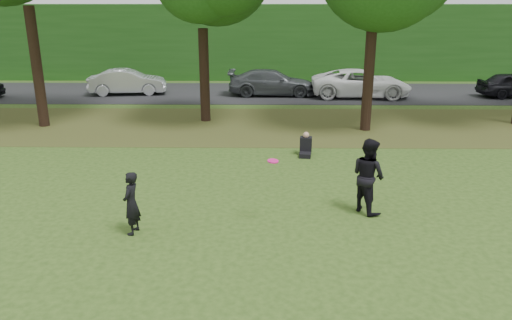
{
  "coord_description": "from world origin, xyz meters",
  "views": [
    {
      "loc": [
        -0.36,
        -8.44,
        5.33
      ],
      "look_at": [
        -0.54,
        4.02,
        1.3
      ],
      "focal_mm": 35.0,
      "sensor_mm": 36.0,
      "label": 1
    }
  ],
  "objects": [
    {
      "name": "street",
      "position": [
        0.0,
        21.0,
        0.01
      ],
      "size": [
        70.0,
        7.0,
        0.02
      ],
      "primitive_type": "cube",
      "color": "black",
      "rests_on": "ground"
    },
    {
      "name": "far_hedge",
      "position": [
        0.0,
        27.0,
        2.5
      ],
      "size": [
        70.0,
        3.0,
        5.0
      ],
      "primitive_type": "cube",
      "color": "#1F5016",
      "rests_on": "ground"
    },
    {
      "name": "player_left",
      "position": [
        -3.45,
        2.33,
        0.77
      ],
      "size": [
        0.45,
        0.61,
        1.54
      ],
      "primitive_type": "imported",
      "rotation": [
        0.0,
        0.0,
        -1.73
      ],
      "color": "black",
      "rests_on": "ground"
    },
    {
      "name": "frisbee",
      "position": [
        -0.12,
        2.93,
        1.63
      ],
      "size": [
        0.38,
        0.38,
        0.05
      ],
      "color": "#E9137D",
      "rests_on": "ground"
    },
    {
      "name": "parked_cars",
      "position": [
        -0.04,
        19.91,
        0.75
      ],
      "size": [
        35.15,
        3.28,
        1.55
      ],
      "color": "black",
      "rests_on": "street"
    },
    {
      "name": "seated_person",
      "position": [
        1.16,
        8.66,
        0.31
      ],
      "size": [
        0.5,
        0.78,
        0.83
      ],
      "rotation": [
        0.0,
        0.0,
        -0.13
      ],
      "color": "black",
      "rests_on": "ground"
    },
    {
      "name": "player_right",
      "position": [
        2.36,
        3.71,
        0.99
      ],
      "size": [
        1.14,
        1.21,
        1.98
      ],
      "primitive_type": "imported",
      "rotation": [
        0.0,
        0.0,
        2.13
      ],
      "color": "black",
      "rests_on": "ground"
    },
    {
      "name": "ground",
      "position": [
        0.0,
        0.0,
        0.0
      ],
      "size": [
        120.0,
        120.0,
        0.0
      ],
      "primitive_type": "plane",
      "color": "#2A4716",
      "rests_on": "ground"
    },
    {
      "name": "leaf_litter",
      "position": [
        0.0,
        13.0,
        0.01
      ],
      "size": [
        60.0,
        7.0,
        0.01
      ],
      "primitive_type": "cube",
      "color": "#4A3D1A",
      "rests_on": "ground"
    }
  ]
}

